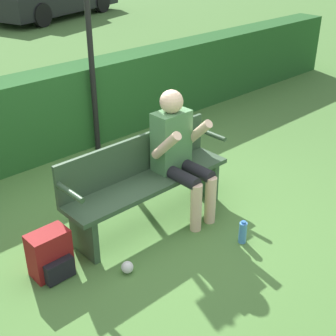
# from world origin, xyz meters

# --- Properties ---
(ground_plane) EXTENTS (40.00, 40.00, 0.00)m
(ground_plane) POSITION_xyz_m (0.00, 0.00, 0.00)
(ground_plane) COLOR #4C7A38
(hedge_back) EXTENTS (12.00, 0.49, 1.05)m
(hedge_back) POSITION_xyz_m (0.00, 2.07, 0.52)
(hedge_back) COLOR #235623
(hedge_back) RESTS_ON ground
(park_bench) EXTENTS (1.78, 0.42, 0.86)m
(park_bench) POSITION_xyz_m (0.00, 0.06, 0.46)
(park_bench) COLOR #334C33
(park_bench) RESTS_ON ground
(person_seated) EXTENTS (0.50, 0.62, 1.28)m
(person_seated) POSITION_xyz_m (0.33, -0.06, 0.71)
(person_seated) COLOR #4C7F4C
(person_seated) RESTS_ON ground
(backpack) EXTENTS (0.34, 0.28, 0.40)m
(backpack) POSITION_xyz_m (-1.12, -0.02, 0.19)
(backpack) COLOR maroon
(backpack) RESTS_ON ground
(water_bottle) EXTENTS (0.07, 0.07, 0.23)m
(water_bottle) POSITION_xyz_m (0.40, -0.85, 0.11)
(water_bottle) COLOR #4C8CCC
(water_bottle) RESTS_ON ground
(signpost) EXTENTS (0.32, 0.09, 2.58)m
(signpost) POSITION_xyz_m (0.60, 1.74, 1.43)
(signpost) COLOR black
(signpost) RESTS_ON ground
(litter_crumple) EXTENTS (0.11, 0.11, 0.11)m
(litter_crumple) POSITION_xyz_m (-0.65, -0.45, 0.05)
(litter_crumple) COLOR silver
(litter_crumple) RESTS_ON ground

